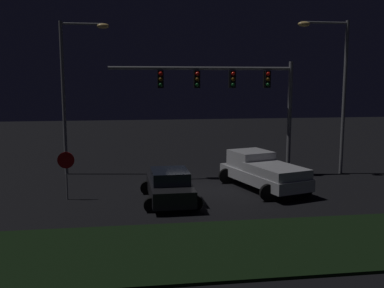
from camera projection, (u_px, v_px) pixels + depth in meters
The scene contains 8 objects.
ground_plane at pixel (193, 189), 22.10m from camera, with size 80.00×80.00×0.00m, color black.
grass_median at pixel (228, 247), 14.27m from camera, with size 23.71×4.98×0.10m, color black.
pickup_truck at pixel (261, 169), 22.00m from camera, with size 3.88×5.75×1.80m.
car_sedan at pixel (169, 186), 19.59m from camera, with size 2.53×4.43×1.51m.
traffic_signal_gantry at pixel (233, 88), 24.37m from camera, with size 10.32×0.56×6.50m.
street_lamp_left at pixel (72, 80), 24.92m from camera, with size 2.78×0.44×8.74m.
street_lamp_right at pixel (335, 79), 24.92m from camera, with size 3.03×0.44×8.78m.
stop_sign at pixel (66, 166), 19.88m from camera, with size 0.76×0.08×2.23m.
Camera 1 is at (-3.13, -21.31, 5.42)m, focal length 40.92 mm.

